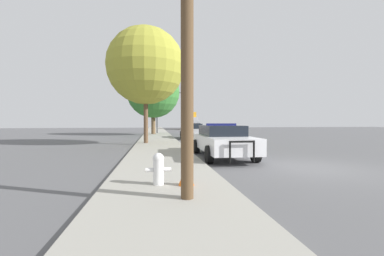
{
  "coord_description": "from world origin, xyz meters",
  "views": [
    {
      "loc": [
        -5.38,
        -8.08,
        1.62
      ],
      "look_at": [
        -1.51,
        18.17,
        0.9
      ],
      "focal_mm": 24.0,
      "sensor_mm": 36.0,
      "label": 1
    }
  ],
  "objects_px": {
    "tree_sidewalk_mid": "(153,92)",
    "traffic_cone": "(186,175)",
    "car_background_distant": "(195,126)",
    "tree_sidewalk_near": "(146,66)",
    "utility_pole": "(187,21)",
    "box_truck": "(189,120)",
    "police_car": "(222,140)",
    "car_background_midblock": "(192,131)",
    "fire_hydrant": "(158,168)",
    "traffic_light": "(170,103)"
  },
  "relations": [
    {
      "from": "police_car",
      "to": "box_truck",
      "type": "height_order",
      "value": "box_truck"
    },
    {
      "from": "traffic_light",
      "to": "fire_hydrant",
      "type": "bearing_deg",
      "value": -94.02
    },
    {
      "from": "fire_hydrant",
      "to": "traffic_light",
      "type": "xyz_separation_m",
      "value": [
        1.84,
        26.13,
        3.3
      ]
    },
    {
      "from": "fire_hydrant",
      "to": "traffic_cone",
      "type": "distance_m",
      "value": 0.68
    },
    {
      "from": "police_car",
      "to": "tree_sidewalk_near",
      "type": "distance_m",
      "value": 8.73
    },
    {
      "from": "fire_hydrant",
      "to": "traffic_cone",
      "type": "bearing_deg",
      "value": -15.1
    },
    {
      "from": "box_truck",
      "to": "tree_sidewalk_mid",
      "type": "distance_m",
      "value": 21.62
    },
    {
      "from": "car_background_distant",
      "to": "box_truck",
      "type": "xyz_separation_m",
      "value": [
        -0.61,
        3.65,
        1.08
      ]
    },
    {
      "from": "traffic_light",
      "to": "car_background_distant",
      "type": "height_order",
      "value": "traffic_light"
    },
    {
      "from": "traffic_cone",
      "to": "utility_pole",
      "type": "bearing_deg",
      "value": -96.15
    },
    {
      "from": "box_truck",
      "to": "fire_hydrant",
      "type": "bearing_deg",
      "value": 80.05
    },
    {
      "from": "box_truck",
      "to": "traffic_light",
      "type": "bearing_deg",
      "value": 73.45
    },
    {
      "from": "utility_pole",
      "to": "traffic_light",
      "type": "relative_size",
      "value": 1.25
    },
    {
      "from": "police_car",
      "to": "utility_pole",
      "type": "height_order",
      "value": "utility_pole"
    },
    {
      "from": "police_car",
      "to": "utility_pole",
      "type": "relative_size",
      "value": 0.8
    },
    {
      "from": "traffic_cone",
      "to": "car_background_midblock",
      "type": "bearing_deg",
      "value": 81.15
    },
    {
      "from": "car_background_distant",
      "to": "car_background_midblock",
      "type": "height_order",
      "value": "car_background_midblock"
    },
    {
      "from": "fire_hydrant",
      "to": "box_truck",
      "type": "bearing_deg",
      "value": 81.32
    },
    {
      "from": "traffic_light",
      "to": "box_truck",
      "type": "height_order",
      "value": "traffic_light"
    },
    {
      "from": "utility_pole",
      "to": "box_truck",
      "type": "bearing_deg",
      "value": 82.2
    },
    {
      "from": "traffic_cone",
      "to": "tree_sidewalk_near",
      "type": "bearing_deg",
      "value": 96.28
    },
    {
      "from": "police_car",
      "to": "car_background_midblock",
      "type": "distance_m",
      "value": 12.03
    },
    {
      "from": "car_background_midblock",
      "to": "traffic_cone",
      "type": "relative_size",
      "value": 9.02
    },
    {
      "from": "fire_hydrant",
      "to": "tree_sidewalk_mid",
      "type": "relative_size",
      "value": 0.09
    },
    {
      "from": "box_truck",
      "to": "tree_sidewalk_mid",
      "type": "bearing_deg",
      "value": 69.83
    },
    {
      "from": "fire_hydrant",
      "to": "traffic_cone",
      "type": "height_order",
      "value": "fire_hydrant"
    },
    {
      "from": "tree_sidewalk_mid",
      "to": "traffic_cone",
      "type": "bearing_deg",
      "value": -87.99
    },
    {
      "from": "utility_pole",
      "to": "car_background_midblock",
      "type": "relative_size",
      "value": 1.56
    },
    {
      "from": "utility_pole",
      "to": "box_truck",
      "type": "xyz_separation_m",
      "value": [
        6.19,
        45.19,
        -1.76
      ]
    },
    {
      "from": "utility_pole",
      "to": "traffic_light",
      "type": "xyz_separation_m",
      "value": [
        1.3,
        27.3,
        0.31
      ]
    },
    {
      "from": "tree_sidewalk_near",
      "to": "utility_pole",
      "type": "bearing_deg",
      "value": -84.68
    },
    {
      "from": "car_background_midblock",
      "to": "police_car",
      "type": "bearing_deg",
      "value": -90.93
    },
    {
      "from": "police_car",
      "to": "tree_sidewalk_near",
      "type": "xyz_separation_m",
      "value": [
        -3.57,
        6.52,
        4.57
      ]
    },
    {
      "from": "tree_sidewalk_near",
      "to": "tree_sidewalk_mid",
      "type": "distance_m",
      "value": 12.21
    },
    {
      "from": "tree_sidewalk_mid",
      "to": "traffic_light",
      "type": "bearing_deg",
      "value": 48.83
    },
    {
      "from": "car_background_distant",
      "to": "tree_sidewalk_near",
      "type": "relative_size",
      "value": 0.54
    },
    {
      "from": "utility_pole",
      "to": "traffic_cone",
      "type": "bearing_deg",
      "value": 83.85
    },
    {
      "from": "fire_hydrant",
      "to": "traffic_light",
      "type": "height_order",
      "value": "traffic_light"
    },
    {
      "from": "car_background_distant",
      "to": "police_car",
      "type": "bearing_deg",
      "value": -95.88
    },
    {
      "from": "traffic_light",
      "to": "tree_sidewalk_mid",
      "type": "relative_size",
      "value": 0.66
    },
    {
      "from": "tree_sidewalk_mid",
      "to": "traffic_cone",
      "type": "relative_size",
      "value": 17.08
    },
    {
      "from": "car_background_midblock",
      "to": "tree_sidewalk_near",
      "type": "bearing_deg",
      "value": -124.88
    },
    {
      "from": "police_car",
      "to": "car_background_midblock",
      "type": "relative_size",
      "value": 1.24
    },
    {
      "from": "fire_hydrant",
      "to": "car_background_midblock",
      "type": "bearing_deg",
      "value": 78.98
    },
    {
      "from": "utility_pole",
      "to": "traffic_cone",
      "type": "xyz_separation_m",
      "value": [
        0.11,
        1.0,
        -3.15
      ]
    },
    {
      "from": "car_background_midblock",
      "to": "tree_sidewalk_mid",
      "type": "height_order",
      "value": "tree_sidewalk_mid"
    },
    {
      "from": "tree_sidewalk_near",
      "to": "traffic_cone",
      "type": "distance_m",
      "value": 12.85
    },
    {
      "from": "police_car",
      "to": "fire_hydrant",
      "type": "height_order",
      "value": "police_car"
    },
    {
      "from": "car_background_midblock",
      "to": "tree_sidewalk_near",
      "type": "height_order",
      "value": "tree_sidewalk_near"
    },
    {
      "from": "utility_pole",
      "to": "box_truck",
      "type": "relative_size",
      "value": 0.99
    }
  ]
}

